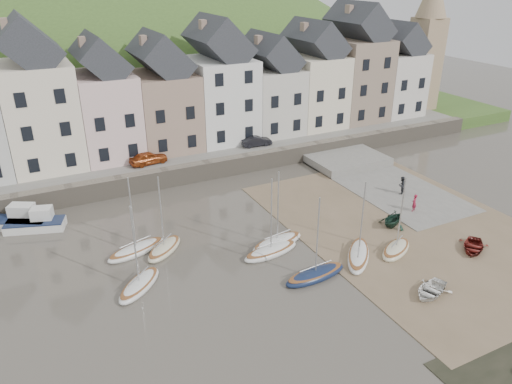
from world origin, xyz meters
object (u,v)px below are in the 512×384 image
sailboat_0 (136,250)px  rowboat_green (393,219)px  person_dark (402,185)px  rowboat_white (431,290)px  rowboat_red (473,247)px  car_left (148,158)px  person_red (414,203)px  car_right (257,141)px

sailboat_0 → rowboat_green: sailboat_0 is taller
sailboat_0 → person_dark: (24.69, -0.99, 0.71)m
sailboat_0 → rowboat_white: (15.75, -13.74, 0.11)m
sailboat_0 → rowboat_red: 25.21m
rowboat_green → rowboat_red: rowboat_green is taller
rowboat_red → person_dark: 10.37m
rowboat_red → sailboat_0: bearing=-153.3°
sailboat_0 → car_left: size_ratio=1.69×
person_dark → car_left: bearing=-57.8°
person_red → car_left: 25.50m
sailboat_0 → car_right: bearing=38.5°
sailboat_0 → person_dark: 24.72m
rowboat_red → car_right: bearing=156.3°
sailboat_0 → person_red: bearing=-10.3°
rowboat_white → rowboat_red: 7.35m
rowboat_white → rowboat_red: (6.87, 2.61, -0.00)m
rowboat_green → person_dark: person_dark is taller
rowboat_white → rowboat_green: (4.05, 8.29, 0.37)m
sailboat_0 → rowboat_green: (19.79, -5.45, 0.48)m
car_left → car_right: (12.03, 0.00, -0.09)m
rowboat_green → car_left: 24.11m
rowboat_red → rowboat_white: bearing=-106.3°
car_right → rowboat_red: bearing=-161.4°
sailboat_0 → rowboat_white: bearing=-41.1°
rowboat_red → car_left: 30.35m
rowboat_green → car_left: (-15.03, 18.79, 1.50)m
rowboat_green → person_red: size_ratio=1.65×
rowboat_white → rowboat_red: rowboat_white is taller
rowboat_red → car_left: bearing=179.0°
car_left → car_right: bearing=-97.6°
car_right → person_red: bearing=-154.8°
car_left → sailboat_0: bearing=152.8°
rowboat_green → car_right: (-3.00, 18.79, 1.41)m
rowboat_green → person_red: (3.41, 1.22, 0.16)m
person_red → person_dark: (1.49, 3.24, 0.07)m
rowboat_white → rowboat_red: size_ratio=1.00×
rowboat_red → person_dark: person_dark is taller
person_dark → rowboat_green: bearing=20.2°
sailboat_0 → car_left: 14.30m
sailboat_0 → rowboat_red: sailboat_0 is taller
person_dark → sailboat_0: bearing=-24.4°
rowboat_white → sailboat_0: bearing=-150.9°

